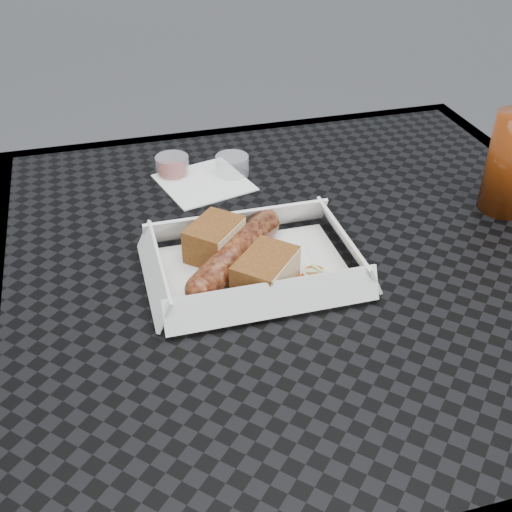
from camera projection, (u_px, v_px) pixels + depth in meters
The scene contains 9 objects.
patio_table at pixel (312, 298), 0.85m from camera, with size 0.80×0.80×0.74m.
food_tray at pixel (254, 271), 0.77m from camera, with size 0.22×0.15×0.00m, color white.
bratwurst at pixel (236, 254), 0.76m from camera, with size 0.14×0.15×0.04m.
bread_near at pixel (214, 239), 0.78m from camera, with size 0.07×0.05×0.04m, color brown.
bread_far at pixel (265, 271), 0.73m from camera, with size 0.08×0.05×0.04m, color brown.
veg_garnish at pixel (312, 276), 0.75m from camera, with size 0.03×0.03×0.00m.
napkin at pixel (204, 182), 0.95m from camera, with size 0.12×0.12×0.00m, color white.
condiment_cup_sauce at pixel (172, 166), 0.96m from camera, with size 0.05×0.05×0.03m, color maroon.
condiment_cup_empty at pixel (232, 165), 0.96m from camera, with size 0.05×0.05×0.03m, color silver.
Camera 1 is at (-0.25, -0.62, 1.20)m, focal length 45.00 mm.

